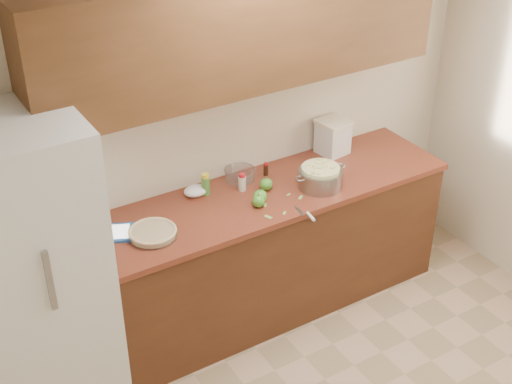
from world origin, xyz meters
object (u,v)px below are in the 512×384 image
pie (153,233)px  tablet (112,233)px  colander (320,177)px  flour_canister (333,136)px

pie → tablet: (-0.19, 0.14, -0.02)m
pie → colander: colander is taller
flour_canister → colander: bearing=-136.0°
pie → tablet: size_ratio=0.96×
colander → tablet: 1.36m
pie → colander: (1.15, -0.05, 0.04)m
colander → flour_canister: flour_canister is taller
colander → flour_canister: bearing=44.0°
pie → colander: size_ratio=0.77×
pie → flour_canister: 1.53m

